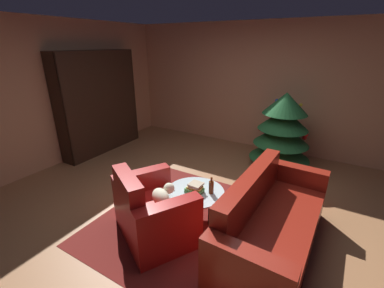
{
  "coord_description": "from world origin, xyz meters",
  "views": [
    {
      "loc": [
        1.41,
        -2.58,
        2.14
      ],
      "look_at": [
        -0.13,
        0.03,
        0.95
      ],
      "focal_mm": 24.08,
      "sensor_mm": 36.0,
      "label": 1
    }
  ],
  "objects_px": {
    "bottle_on_table": "(211,187)",
    "couch_red": "(270,225)",
    "bookshelf_unit": "(104,103)",
    "decorated_tree": "(282,131)",
    "book_stack_on_table": "(195,188)",
    "armchair_red": "(153,212)",
    "coffee_table": "(195,194)"
  },
  "relations": [
    {
      "from": "bookshelf_unit",
      "to": "bottle_on_table",
      "type": "xyz_separation_m",
      "value": [
        3.06,
        -1.14,
        -0.48
      ]
    },
    {
      "from": "couch_red",
      "to": "decorated_tree",
      "type": "distance_m",
      "value": 2.23
    },
    {
      "from": "bookshelf_unit",
      "to": "coffee_table",
      "type": "relative_size",
      "value": 2.78
    },
    {
      "from": "book_stack_on_table",
      "to": "couch_red",
      "type": "bearing_deg",
      "value": 1.41
    },
    {
      "from": "bookshelf_unit",
      "to": "decorated_tree",
      "type": "xyz_separation_m",
      "value": [
        3.41,
        0.96,
        -0.31
      ]
    },
    {
      "from": "couch_red",
      "to": "book_stack_on_table",
      "type": "distance_m",
      "value": 0.95
    },
    {
      "from": "bookshelf_unit",
      "to": "couch_red",
      "type": "relative_size",
      "value": 1.05
    },
    {
      "from": "bookshelf_unit",
      "to": "armchair_red",
      "type": "xyz_separation_m",
      "value": [
        2.57,
        -1.68,
        -0.69
      ]
    },
    {
      "from": "book_stack_on_table",
      "to": "bottle_on_table",
      "type": "relative_size",
      "value": 0.98
    },
    {
      "from": "couch_red",
      "to": "bottle_on_table",
      "type": "relative_size",
      "value": 8.87
    },
    {
      "from": "couch_red",
      "to": "bottle_on_table",
      "type": "bearing_deg",
      "value": 175.45
    },
    {
      "from": "armchair_red",
      "to": "couch_red",
      "type": "distance_m",
      "value": 1.33
    },
    {
      "from": "coffee_table",
      "to": "bottle_on_table",
      "type": "xyz_separation_m",
      "value": [
        0.19,
        0.06,
        0.12
      ]
    },
    {
      "from": "book_stack_on_table",
      "to": "decorated_tree",
      "type": "height_order",
      "value": "decorated_tree"
    },
    {
      "from": "armchair_red",
      "to": "decorated_tree",
      "type": "xyz_separation_m",
      "value": [
        0.84,
        2.64,
        0.38
      ]
    },
    {
      "from": "bottle_on_table",
      "to": "book_stack_on_table",
      "type": "bearing_deg",
      "value": -155.47
    },
    {
      "from": "armchair_red",
      "to": "book_stack_on_table",
      "type": "distance_m",
      "value": 0.58
    },
    {
      "from": "armchair_red",
      "to": "book_stack_on_table",
      "type": "height_order",
      "value": "armchair_red"
    },
    {
      "from": "bookshelf_unit",
      "to": "couch_red",
      "type": "distance_m",
      "value": 4.06
    },
    {
      "from": "armchair_red",
      "to": "decorated_tree",
      "type": "distance_m",
      "value": 2.8
    },
    {
      "from": "armchair_red",
      "to": "couch_red",
      "type": "height_order",
      "value": "armchair_red"
    },
    {
      "from": "bottle_on_table",
      "to": "armchair_red",
      "type": "bearing_deg",
      "value": -132.09
    },
    {
      "from": "decorated_tree",
      "to": "bottle_on_table",
      "type": "bearing_deg",
      "value": -99.54
    },
    {
      "from": "armchair_red",
      "to": "bookshelf_unit",
      "type": "bearing_deg",
      "value": 146.83
    },
    {
      "from": "coffee_table",
      "to": "book_stack_on_table",
      "type": "xyz_separation_m",
      "value": [
        0.01,
        -0.02,
        0.09
      ]
    },
    {
      "from": "couch_red",
      "to": "bookshelf_unit",
      "type": "bearing_deg",
      "value": 162.5
    },
    {
      "from": "couch_red",
      "to": "bottle_on_table",
      "type": "xyz_separation_m",
      "value": [
        -0.75,
        0.06,
        0.22
      ]
    },
    {
      "from": "armchair_red",
      "to": "bottle_on_table",
      "type": "distance_m",
      "value": 0.76
    },
    {
      "from": "armchair_red",
      "to": "coffee_table",
      "type": "xyz_separation_m",
      "value": [
        0.3,
        0.48,
        0.08
      ]
    },
    {
      "from": "couch_red",
      "to": "decorated_tree",
      "type": "bearing_deg",
      "value": 100.51
    },
    {
      "from": "bottle_on_table",
      "to": "couch_red",
      "type": "bearing_deg",
      "value": -4.55
    },
    {
      "from": "bookshelf_unit",
      "to": "armchair_red",
      "type": "bearing_deg",
      "value": -33.17
    }
  ]
}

